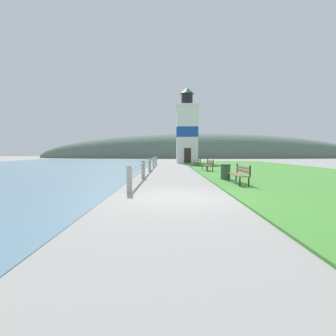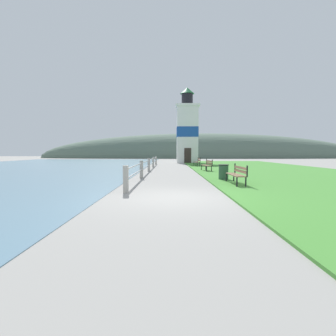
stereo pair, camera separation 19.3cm
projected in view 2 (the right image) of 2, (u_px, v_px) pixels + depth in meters
name	position (u px, v px, depth m)	size (l,w,h in m)	color
ground_plane	(173.00, 198.00, 8.57)	(160.00, 160.00, 0.00)	gray
grass_verge	(266.00, 170.00, 21.58)	(12.00, 39.27, 0.06)	#428433
seawall_railing	(149.00, 164.00, 20.15)	(0.18, 21.43, 1.01)	#A8A399
park_bench_near	(237.00, 173.00, 11.81)	(0.49, 2.00, 0.94)	brown
park_bench_midway	(207.00, 164.00, 20.03)	(0.66, 1.75, 0.94)	brown
park_bench_far	(198.00, 161.00, 26.68)	(0.53, 1.64, 0.94)	brown
lighthouse	(187.00, 131.00, 35.47)	(3.19, 3.19, 10.14)	white
trash_bin	(223.00, 172.00, 13.77)	(0.54, 0.54, 0.84)	#2D5138
distant_hillside	(202.00, 158.00, 64.59)	(80.00, 16.00, 12.00)	#566B5B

